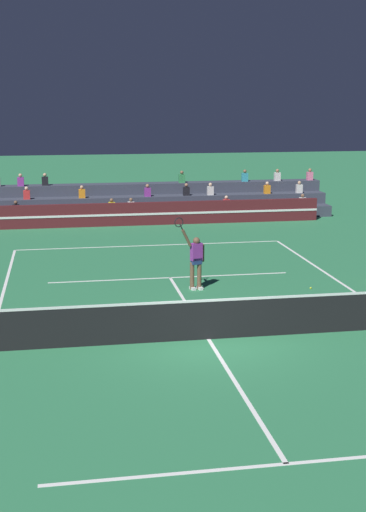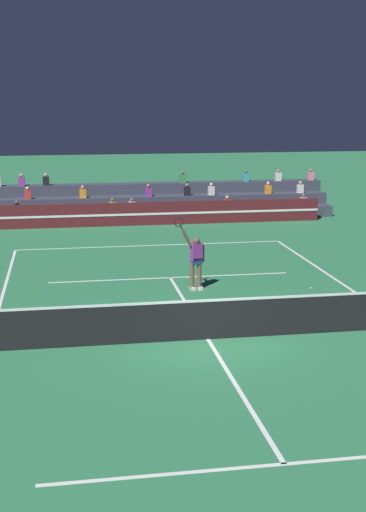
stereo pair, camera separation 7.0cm
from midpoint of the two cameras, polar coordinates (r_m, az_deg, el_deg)
name	(u,v)px [view 2 (the right image)]	position (r m, az deg, el deg)	size (l,w,h in m)	color
ground_plane	(208,339)	(18.34, 2.12, -6.67)	(120.00, 120.00, 0.00)	#2D7A4C
court_lines	(208,339)	(18.34, 2.12, -6.66)	(11.10, 23.90, 0.01)	white
tennis_net	(208,319)	(18.17, 2.13, -5.05)	(12.00, 0.10, 1.10)	#2D6B38
sponsor_banner_wall	(138,214)	(34.33, -3.56, 3.38)	(18.00, 0.26, 1.10)	#51191E
bleacher_stand	(133,204)	(36.81, -3.97, 4.16)	(20.33, 2.85, 2.28)	#383D4C
tennis_player	(196,260)	(22.68, 1.10, -0.29)	(1.07, 0.42, 2.45)	brown
tennis_ball	(311,288)	(23.32, 10.27, -2.55)	(0.07, 0.07, 0.07)	#C6DB33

